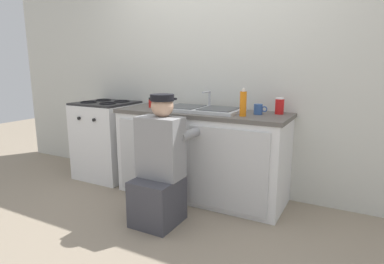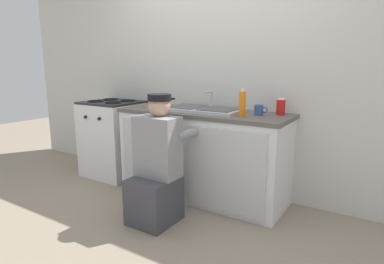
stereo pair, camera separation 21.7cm
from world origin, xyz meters
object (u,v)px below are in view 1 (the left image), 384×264
at_px(soda_cup_red, 280,106).
at_px(spice_bottle_red, 150,103).
at_px(soap_bottle_orange, 243,104).
at_px(stove_range, 107,140).
at_px(coffee_mug, 259,109).
at_px(plumber_person, 160,171).
at_px(sink_double_basin, 202,109).

xyz_separation_m(soda_cup_red, spice_bottle_red, (-1.34, -0.17, -0.02)).
bearing_deg(soap_bottle_orange, stove_range, 175.74).
relative_size(soda_cup_red, coffee_mug, 1.21).
distance_m(stove_range, plumber_person, 1.38).
height_order(sink_double_basin, soda_cup_red, sink_double_basin).
distance_m(plumber_person, soap_bottle_orange, 0.94).
bearing_deg(soap_bottle_orange, sink_double_basin, 164.54).
height_order(spice_bottle_red, coffee_mug, spice_bottle_red).
height_order(plumber_person, soap_bottle_orange, soap_bottle_orange).
relative_size(stove_range, soap_bottle_orange, 3.71).
distance_m(sink_double_basin, plumber_person, 0.82).
distance_m(plumber_person, soda_cup_red, 1.26).
distance_m(sink_double_basin, coffee_mug, 0.57).
relative_size(sink_double_basin, soap_bottle_orange, 3.20).
height_order(sink_double_basin, soap_bottle_orange, soap_bottle_orange).
distance_m(plumber_person, spice_bottle_red, 0.98).
bearing_deg(soda_cup_red, soap_bottle_orange, -132.28).
relative_size(stove_range, spice_bottle_red, 8.83).
distance_m(soda_cup_red, coffee_mug, 0.20).
bearing_deg(stove_range, soap_bottle_orange, -4.26).
height_order(soap_bottle_orange, coffee_mug, soap_bottle_orange).
relative_size(sink_double_basin, spice_bottle_red, 7.62).
bearing_deg(soda_cup_red, spice_bottle_red, -172.63).
xyz_separation_m(sink_double_basin, soda_cup_red, (0.73, 0.15, 0.06)).
height_order(sink_double_basin, coffee_mug, sink_double_basin).
bearing_deg(sink_double_basin, spice_bottle_red, -177.95).
distance_m(stove_range, coffee_mug, 1.90).
bearing_deg(plumber_person, soda_cup_red, 46.39).
bearing_deg(coffee_mug, soap_bottle_orange, -118.00).
bearing_deg(sink_double_basin, stove_range, -179.90).
bearing_deg(stove_range, plumber_person, -29.34).
xyz_separation_m(sink_double_basin, coffee_mug, (0.57, 0.04, 0.03)).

